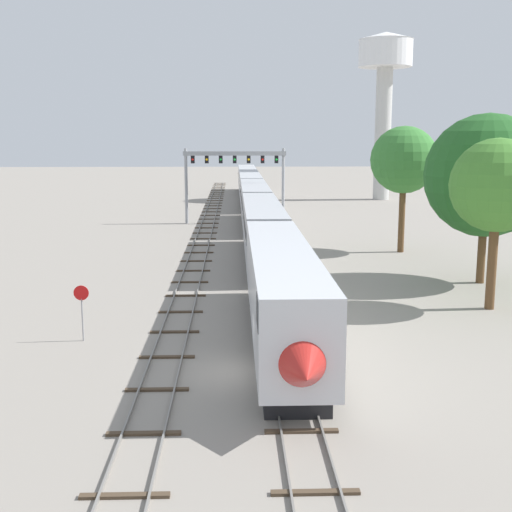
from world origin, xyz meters
name	(u,v)px	position (x,y,z in m)	size (l,w,h in m)	color
ground_plane	(242,372)	(0.00, 0.00, 0.00)	(400.00, 400.00, 0.00)	gray
track_main	(252,213)	(2.00, 60.00, 0.07)	(2.60, 200.00, 0.16)	slate
track_near	(204,236)	(-3.50, 40.00, 0.07)	(2.60, 160.00, 0.16)	slate
passenger_train	(254,203)	(2.00, 48.34, 2.61)	(3.04, 109.23, 4.80)	silver
signal_gantry	(235,168)	(-0.25, 50.31, 6.53)	(12.10, 0.49, 8.86)	#999BA0
water_tower	(385,72)	(23.82, 79.63, 20.29)	(8.66, 8.66, 26.51)	beige
stop_sign	(82,305)	(-8.00, 4.77, 1.87)	(0.76, 0.08, 2.88)	gray
trackside_tree_left	(486,176)	(17.06, 17.34, 7.55)	(8.48, 8.48, 11.81)	brown
trackside_tree_mid	(497,186)	(14.99, 10.29, 7.37)	(5.48, 5.48, 10.16)	brown
trackside_tree_right	(404,160)	(14.58, 30.00, 8.15)	(5.88, 5.88, 11.14)	brown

